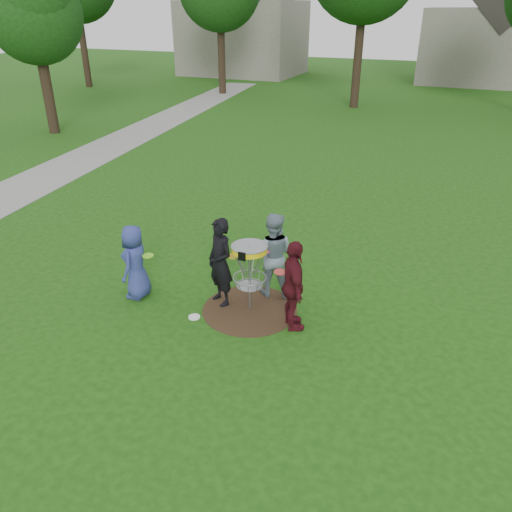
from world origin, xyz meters
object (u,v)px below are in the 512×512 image
at_px(player_grey, 273,255).
at_px(player_maroon, 293,286).
at_px(player_blue, 135,262).
at_px(player_black, 220,262).
at_px(disc_golf_basket, 249,262).

distance_m(player_grey, player_maroon, 1.22).
xyz_separation_m(player_blue, player_grey, (2.39, 1.12, 0.11)).
bearing_deg(player_black, player_maroon, 21.98).
xyz_separation_m(player_blue, player_black, (1.62, 0.42, 0.12)).
relative_size(player_grey, player_maroon, 1.02).
distance_m(player_blue, disc_golf_basket, 2.28).
xyz_separation_m(player_black, player_grey, (0.77, 0.70, -0.01)).
distance_m(player_blue, player_grey, 2.64).
height_order(player_grey, disc_golf_basket, player_grey).
bearing_deg(disc_golf_basket, player_black, 176.46).
xyz_separation_m(player_blue, player_maroon, (3.15, 0.16, 0.09)).
xyz_separation_m(player_black, player_maroon, (1.53, -0.26, -0.03)).
relative_size(player_maroon, disc_golf_basket, 1.22).
bearing_deg(disc_golf_basket, player_blue, -170.36).
height_order(player_blue, disc_golf_basket, player_blue).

